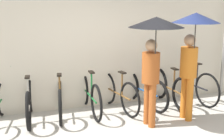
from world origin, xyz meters
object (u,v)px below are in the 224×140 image
parked_bicycle_2 (60,98)px  parked_bicycle_1 (29,102)px  parked_bicycle_7 (191,84)px  parked_bicycle_6 (170,88)px  pedestrian_leading (154,43)px  pedestrian_center (193,41)px  parked_bicycle_4 (118,93)px  parked_bicycle_3 (89,94)px  parked_bicycle_5 (143,90)px

parked_bicycle_2 → parked_bicycle_1: bearing=105.1°
parked_bicycle_7 → parked_bicycle_6: bearing=93.2°
parked_bicycle_1 → parked_bicycle_7: size_ratio=0.92×
parked_bicycle_6 → pedestrian_leading: pedestrian_leading is taller
parked_bicycle_6 → parked_bicycle_2: bearing=85.9°
parked_bicycle_1 → pedestrian_center: pedestrian_center is taller
parked_bicycle_4 → parked_bicycle_6: same height
pedestrian_leading → parked_bicycle_7: bearing=-148.3°
parked_bicycle_4 → pedestrian_center: 1.89m
parked_bicycle_2 → parked_bicycle_7: size_ratio=0.94×
parked_bicycle_1 → parked_bicycle_6: 3.01m
pedestrian_leading → parked_bicycle_3: bearing=-56.4°
parked_bicycle_4 → pedestrian_center: pedestrian_center is taller
parked_bicycle_7 → parked_bicycle_1: bearing=84.2°
parked_bicycle_5 → parked_bicycle_6: parked_bicycle_6 is taller
parked_bicycle_3 → parked_bicycle_6: size_ratio=1.04×
parked_bicycle_2 → parked_bicycle_5: (1.80, 0.01, 0.00)m
parked_bicycle_5 → parked_bicycle_3: bearing=78.6°
parked_bicycle_1 → pedestrian_leading: (2.09, -1.06, 1.19)m
parked_bicycle_4 → parked_bicycle_5: (0.60, 0.07, -0.01)m
pedestrian_leading → parked_bicycle_6: bearing=-136.8°
parked_bicycle_4 → parked_bicycle_7: size_ratio=0.90×
parked_bicycle_3 → pedestrian_leading: size_ratio=0.89×
parked_bicycle_6 → pedestrian_leading: (-0.92, -1.03, 1.18)m
parked_bicycle_5 → parked_bicycle_6: size_ratio=0.99×
parked_bicycle_5 → pedestrian_center: size_ratio=0.82×
parked_bicycle_6 → parked_bicycle_3: bearing=85.6°
parked_bicycle_4 → pedestrian_center: bearing=-142.3°
parked_bicycle_3 → pedestrian_center: pedestrian_center is taller
parked_bicycle_1 → parked_bicycle_3: (1.20, 0.05, 0.01)m
parked_bicycle_5 → parked_bicycle_7: size_ratio=0.92×
parked_bicycle_4 → parked_bicycle_5: size_ratio=0.98×
parked_bicycle_1 → pedestrian_leading: 2.63m
parked_bicycle_2 → parked_bicycle_5: size_ratio=1.03×
parked_bicycle_5 → parked_bicycle_1: bearing=79.2°
parked_bicycle_2 → parked_bicycle_6: (2.41, -0.09, 0.01)m
parked_bicycle_4 → parked_bicycle_7: parked_bicycle_7 is taller
parked_bicycle_3 → parked_bicycle_4: (0.60, -0.05, -0.01)m
parked_bicycle_3 → parked_bicycle_1: bearing=92.5°
parked_bicycle_7 → parked_bicycle_3: bearing=83.7°
parked_bicycle_1 → parked_bicycle_6: bearing=-84.4°
parked_bicycle_2 → parked_bicycle_5: parked_bicycle_2 is taller
pedestrian_leading → pedestrian_center: bearing=179.7°
parked_bicycle_3 → pedestrian_center: 2.31m
parked_bicycle_6 → pedestrian_center: bearing=171.9°
parked_bicycle_5 → pedestrian_leading: bearing=152.0°
parked_bicycle_2 → parked_bicycle_7: parked_bicycle_2 is taller
parked_bicycle_4 → parked_bicycle_1: bearing=79.7°
parked_bicycle_1 → pedestrian_center: (2.91, -0.99, 1.18)m
pedestrian_leading → pedestrian_center: size_ratio=0.97×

